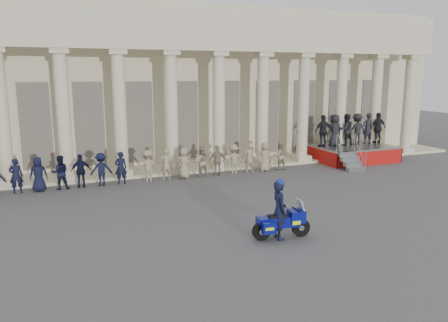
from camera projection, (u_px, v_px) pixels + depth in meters
ground at (197, 224)px, 15.19m from camera, size 90.00×90.00×0.00m
building at (124, 84)px, 27.74m from camera, size 40.00×12.50×9.00m
officer_rank at (83, 171)px, 20.00m from camera, size 20.95×0.59×1.56m
reviewing_stand at (351, 134)px, 26.09m from camera, size 5.10×4.31×2.81m
motorcycle at (282, 222)px, 13.81m from camera, size 1.94×0.84×1.25m
rider at (279, 209)px, 13.70m from camera, size 0.53×0.74×1.98m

